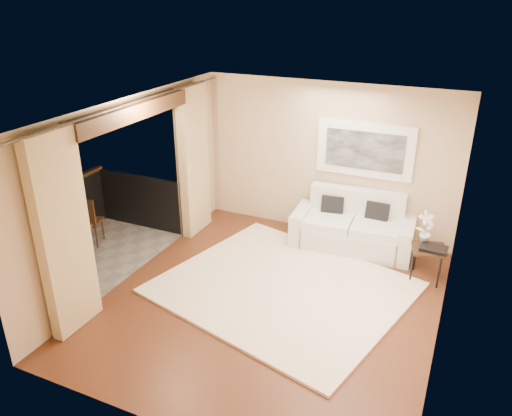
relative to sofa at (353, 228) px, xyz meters
The scene contains 18 objects.
floor 2.21m from the sofa, 106.93° to the right, with size 5.00×5.00×0.00m, color #5C2F1B.
room_shell 4.10m from the sofa, 142.91° to the right, with size 5.00×6.40×5.00m.
balcony 4.47m from the sofa, 152.05° to the right, with size 1.81×2.60×1.17m.
curtains 3.59m from the sofa, 142.71° to the right, with size 0.16×4.80×2.64m.
artwork 1.33m from the sofa, 89.29° to the left, with size 1.62×0.07×0.92m.
rug 1.86m from the sofa, 108.71° to the right, with size 3.33×2.90×0.04m, color #FFE9CD.
sofa is the anchor object (origin of this frame).
side_table 1.42m from the sofa, 23.88° to the right, with size 0.58×0.58×0.53m.
tray 1.51m from the sofa, 24.18° to the right, with size 0.38×0.28×0.05m, color black.
orchid 1.34m from the sofa, 19.89° to the right, with size 0.27×0.18×0.52m, color white.
bistro_table 4.64m from the sofa, 146.44° to the right, with size 0.69×0.69×0.68m.
balcony_chair_far 4.52m from the sofa, 156.04° to the right, with size 0.49×0.49×0.88m.
balcony_chair_near 5.12m from the sofa, 144.31° to the right, with size 0.49×0.49×1.05m.
ice_bucket 4.68m from the sofa, 148.31° to the right, with size 0.18×0.18×0.20m, color silver.
candle 4.51m from the sofa, 147.64° to the right, with size 0.06×0.06×0.07m, color red.
vase 4.82m from the sofa, 144.90° to the right, with size 0.04×0.04×0.18m, color white.
glass_a 4.58m from the sofa, 144.19° to the right, with size 0.06×0.06×0.12m, color silver.
glass_b 4.52m from the sofa, 146.10° to the right, with size 0.06×0.06×0.12m, color silver.
Camera 1 is at (2.27, -5.53, 4.10)m, focal length 35.00 mm.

